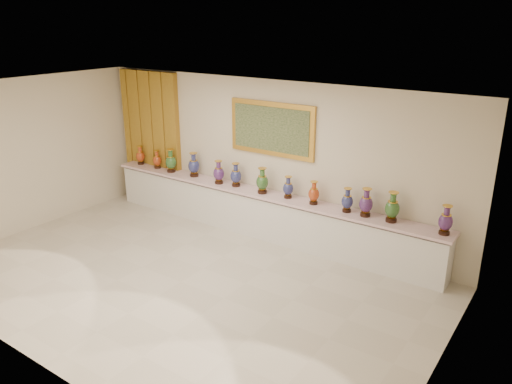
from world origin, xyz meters
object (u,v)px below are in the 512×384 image
Objects in this scene: counter at (260,214)px; vase_2 at (171,162)px; vase_0 at (140,156)px; vase_1 at (157,160)px.

vase_2 reaches higher than counter.
vase_2 is at bearing -179.34° from counter.
vase_0 is 0.99m from vase_2.
counter is 2.82m from vase_1.
vase_2 is at bearing -4.35° from vase_1.
counter is at bearing -0.29° from vase_0.
vase_1 is 0.80× the size of vase_2.
counter is 3.34m from vase_0.
vase_1 is at bearing 179.83° from counter.
vase_0 is at bearing 179.07° from vase_1.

